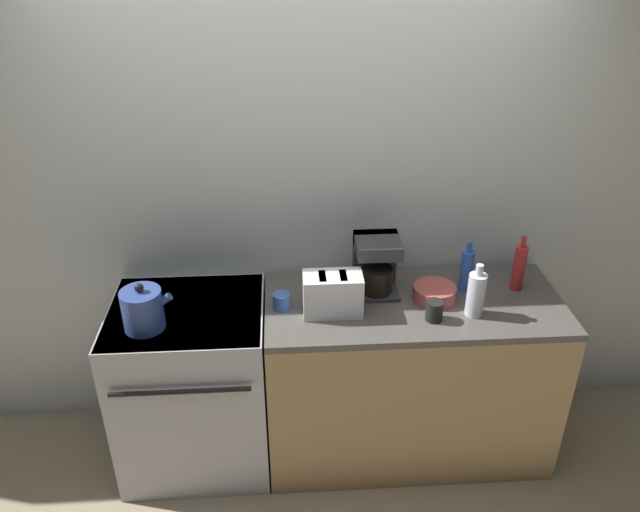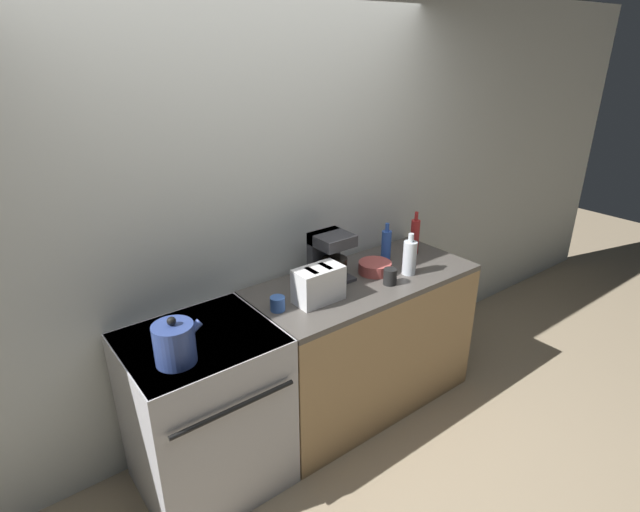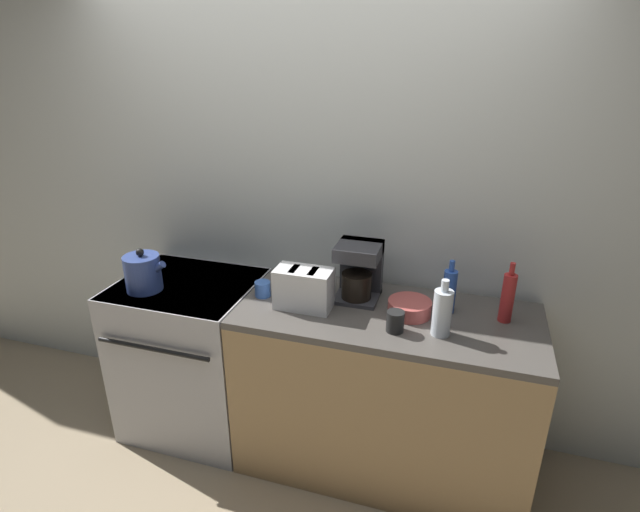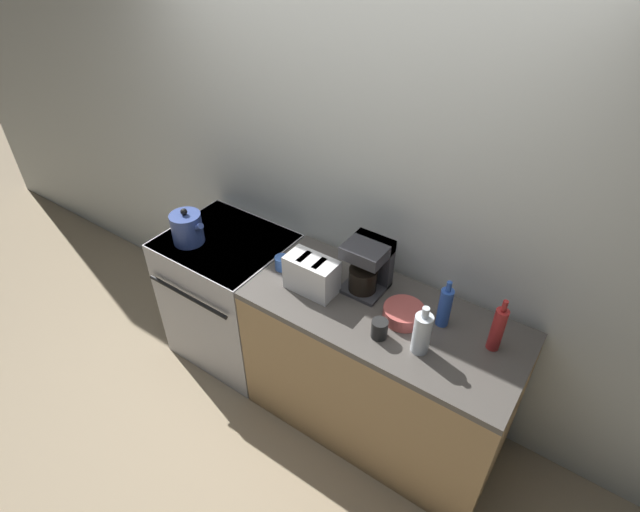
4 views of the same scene
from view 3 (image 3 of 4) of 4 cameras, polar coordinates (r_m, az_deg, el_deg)
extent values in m
plane|color=tan|center=(2.91, -5.76, -24.26)|extent=(12.00, 12.00, 0.00)
cube|color=silver|center=(2.78, -1.16, 5.48)|extent=(8.00, 0.05, 2.60)
cube|color=#B7B7BC|center=(3.06, -14.22, -10.92)|extent=(0.75, 0.65, 0.93)
cube|color=black|center=(2.84, -15.09, -3.21)|extent=(0.73, 0.64, 0.02)
cylinder|color=black|center=(2.82, -19.45, -3.78)|extent=(0.21, 0.21, 0.01)
cylinder|color=black|center=(2.65, -13.52, -4.87)|extent=(0.21, 0.21, 0.01)
cylinder|color=black|center=(3.02, -16.48, -1.62)|extent=(0.21, 0.21, 0.01)
cylinder|color=black|center=(2.86, -10.81, -2.49)|extent=(0.21, 0.21, 0.01)
cylinder|color=black|center=(2.68, -18.59, -10.05)|extent=(0.64, 0.02, 0.02)
cube|color=tan|center=(2.73, 7.21, -15.35)|extent=(1.47, 0.65, 0.89)
cube|color=#514C47|center=(2.47, 7.73, -6.81)|extent=(1.47, 0.65, 0.04)
cylinder|color=#33478C|center=(2.78, -19.58, -1.84)|extent=(0.19, 0.19, 0.19)
sphere|color=black|center=(2.74, -19.90, 0.39)|extent=(0.04, 0.04, 0.04)
cylinder|color=#33478C|center=(2.72, -18.17, -1.35)|extent=(0.11, 0.04, 0.09)
cube|color=white|center=(2.45, -1.87, -3.73)|extent=(0.28, 0.15, 0.20)
cube|color=black|center=(2.42, -2.99, -1.52)|extent=(0.03, 0.11, 0.01)
cube|color=black|center=(2.39, -0.79, -1.80)|extent=(0.03, 0.11, 0.01)
cube|color=#333338|center=(2.58, 4.29, -4.61)|extent=(0.22, 0.22, 0.02)
cube|color=#333338|center=(2.59, 4.78, -1.11)|extent=(0.22, 0.06, 0.30)
cube|color=#333338|center=(2.48, 4.46, 0.58)|extent=(0.22, 0.22, 0.07)
cylinder|color=black|center=(2.52, 4.19, -3.37)|extent=(0.15, 0.15, 0.13)
cylinder|color=silver|center=(2.28, 13.79, -6.35)|extent=(0.09, 0.09, 0.22)
cylinder|color=silver|center=(2.22, 14.10, -3.31)|extent=(0.03, 0.03, 0.05)
cylinder|color=#B72828|center=(2.48, 20.64, -4.54)|extent=(0.06, 0.06, 0.24)
cylinder|color=#B72828|center=(2.42, 21.12, -1.40)|extent=(0.02, 0.02, 0.06)
cylinder|color=#2D56B7|center=(2.48, 14.54, -3.97)|extent=(0.06, 0.06, 0.22)
cylinder|color=#2D56B7|center=(2.42, 14.85, -1.11)|extent=(0.03, 0.03, 0.05)
cylinder|color=#3860B2|center=(2.60, -6.57, -3.75)|extent=(0.08, 0.08, 0.08)
cylinder|color=black|center=(2.30, 8.59, -7.40)|extent=(0.08, 0.08, 0.10)
cylinder|color=#B24C47|center=(2.45, 10.20, -5.83)|extent=(0.21, 0.21, 0.07)
camera|label=1|loc=(1.14, -105.44, 21.17)|focal=35.00mm
camera|label=2|loc=(2.25, -73.30, 11.10)|focal=28.00mm
camera|label=4|loc=(0.88, 88.38, 48.78)|focal=28.00mm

